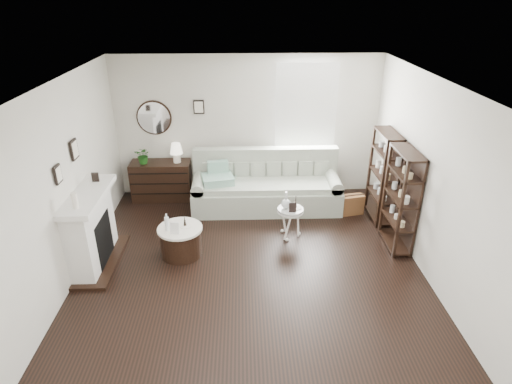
{
  "coord_description": "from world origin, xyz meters",
  "views": [
    {
      "loc": [
        -0.1,
        -5.16,
        3.76
      ],
      "look_at": [
        0.1,
        0.8,
        0.9
      ],
      "focal_mm": 30.0,
      "sensor_mm": 36.0,
      "label": 1
    }
  ],
  "objects_px": {
    "drum_table": "(181,241)",
    "pedestal_table": "(290,211)",
    "sofa": "(266,189)",
    "dresser": "(162,180)"
  },
  "relations": [
    {
      "from": "drum_table",
      "to": "pedestal_table",
      "type": "height_order",
      "value": "pedestal_table"
    },
    {
      "from": "sofa",
      "to": "drum_table",
      "type": "xyz_separation_m",
      "value": [
        -1.4,
        -1.61,
        -0.11
      ]
    },
    {
      "from": "sofa",
      "to": "dresser",
      "type": "relative_size",
      "value": 2.41
    },
    {
      "from": "drum_table",
      "to": "pedestal_table",
      "type": "distance_m",
      "value": 1.81
    },
    {
      "from": "sofa",
      "to": "drum_table",
      "type": "height_order",
      "value": "sofa"
    },
    {
      "from": "dresser",
      "to": "pedestal_table",
      "type": "distance_m",
      "value": 2.79
    },
    {
      "from": "sofa",
      "to": "dresser",
      "type": "distance_m",
      "value": 2.04
    },
    {
      "from": "drum_table",
      "to": "sofa",
      "type": "bearing_deg",
      "value": 48.97
    },
    {
      "from": "sofa",
      "to": "dresser",
      "type": "xyz_separation_m",
      "value": [
        -2.01,
        0.39,
        0.03
      ]
    },
    {
      "from": "drum_table",
      "to": "pedestal_table",
      "type": "bearing_deg",
      "value": 15.32
    }
  ]
}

